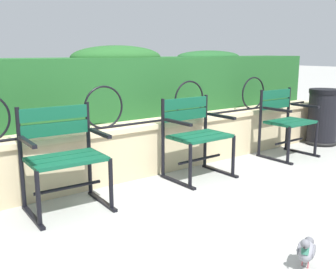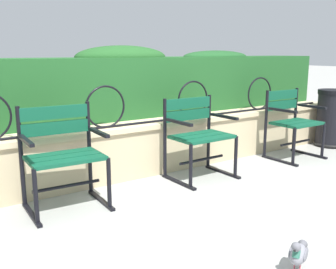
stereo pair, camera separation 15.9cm
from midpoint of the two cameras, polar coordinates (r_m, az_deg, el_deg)
name	(u,v)px [view 2 (the right image)]	position (r m, az deg, el deg)	size (l,w,h in m)	color
ground_plane	(173,194)	(3.67, 1.93, -8.64)	(60.00, 60.00, 0.00)	#9E9E99
stone_wall	(133,149)	(4.16, -4.00, -2.10)	(6.38, 0.41, 0.55)	#C6B289
iron_arch_fence	(111,110)	(3.88, -7.15, 3.59)	(5.86, 0.02, 0.42)	black
hedge_row	(108,84)	(4.48, -7.71, 7.29)	(6.25, 0.65, 0.80)	#1E5123
park_chair_centre_left	(62,153)	(3.36, -13.79, -2.60)	(0.66, 0.55, 0.86)	#0F4C33
park_chair_centre_right	(197,134)	(4.07, 5.41, 0.12)	(0.64, 0.53, 0.83)	#0F4C33
park_chair_rightmost	(292,121)	(5.07, 18.37, 1.90)	(0.60, 0.52, 0.83)	#0F4C33
pigeon_near_chairs	(298,253)	(2.60, 20.14, -15.84)	(0.27, 0.18, 0.22)	gray
trash_bin	(332,119)	(5.90, 23.39, 2.03)	(0.44, 0.44, 0.78)	black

